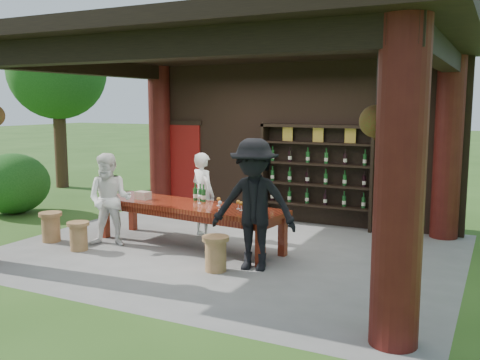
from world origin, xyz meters
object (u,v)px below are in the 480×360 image
at_px(wine_shelf, 317,175).
at_px(napkin_basket, 143,195).
at_px(stool_near_left, 79,235).
at_px(guest_woman, 110,200).
at_px(stool_near_right, 216,253).
at_px(tasting_table, 188,210).
at_px(host, 203,195).
at_px(stool_far_left, 51,226).
at_px(guest_man, 254,205).

relative_size(wine_shelf, napkin_basket, 8.95).
bearing_deg(stool_near_left, guest_woman, 60.65).
xyz_separation_m(wine_shelf, stool_near_right, (-0.37, -3.54, -0.75)).
distance_m(stool_near_left, stool_near_right, 2.62).
bearing_deg(stool_near_right, stool_near_left, -179.24).
bearing_deg(tasting_table, guest_woman, -155.47).
bearing_deg(host, guest_woman, 73.20).
distance_m(stool_near_right, stool_far_left, 3.49).
xyz_separation_m(tasting_table, guest_man, (1.57, -0.68, 0.34)).
distance_m(wine_shelf, napkin_basket, 3.50).
height_order(wine_shelf, stool_near_right, wine_shelf).
bearing_deg(stool_far_left, host, 34.52).
bearing_deg(stool_near_right, napkin_basket, 153.51).
relative_size(stool_near_right, guest_man, 0.27).
bearing_deg(host, stool_far_left, 58.90).
distance_m(host, guest_woman, 1.70).
xyz_separation_m(wine_shelf, stool_near_left, (-2.99, -3.58, -0.77)).
bearing_deg(tasting_table, guest_man, -23.47).
distance_m(guest_woman, napkin_basket, 0.63).
bearing_deg(tasting_table, stool_near_left, -145.01).
bearing_deg(stool_near_right, tasting_table, 137.23).
height_order(guest_man, napkin_basket, guest_man).
bearing_deg(tasting_table, napkin_basket, 179.87).
relative_size(stool_near_left, host, 0.31).
bearing_deg(wine_shelf, stool_far_left, -138.95).
height_order(stool_near_right, stool_far_left, stool_far_left).
relative_size(stool_near_right, stool_far_left, 0.99).
xyz_separation_m(host, napkin_basket, (-0.84, -0.71, 0.04)).
xyz_separation_m(host, guest_woman, (-1.12, -1.28, 0.02)).
height_order(tasting_table, stool_near_right, tasting_table).
bearing_deg(guest_woman, stool_near_left, -140.72).
height_order(host, guest_woman, guest_woman).
relative_size(stool_near_right, guest_woman, 0.33).
xyz_separation_m(stool_far_left, host, (2.26, 1.55, 0.50)).
distance_m(host, napkin_basket, 1.10).
relative_size(stool_near_left, napkin_basket, 1.87).
distance_m(stool_near_right, guest_woman, 2.45).
height_order(wine_shelf, stool_far_left, wine_shelf).
xyz_separation_m(tasting_table, host, (-0.12, 0.72, 0.15)).
relative_size(stool_far_left, guest_man, 0.27).
distance_m(stool_near_right, napkin_basket, 2.37).
bearing_deg(guest_woman, guest_man, -23.77).
xyz_separation_m(stool_near_right, stool_far_left, (-3.48, 0.19, 0.00)).
relative_size(wine_shelf, guest_man, 1.19).
height_order(stool_near_left, guest_woman, guest_woman).
relative_size(stool_near_left, stool_far_left, 0.91).
relative_size(stool_far_left, host, 0.34).
relative_size(stool_near_left, stool_near_right, 0.92).
bearing_deg(guest_man, stool_near_left, 176.63).
height_order(tasting_table, guest_man, guest_man).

